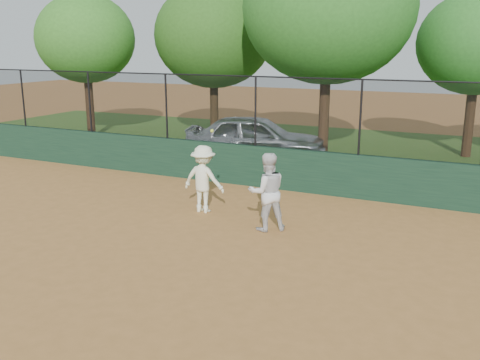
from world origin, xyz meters
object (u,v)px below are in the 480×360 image
at_px(tree_3, 477,43).
at_px(tree_2, 328,8).
at_px(tree_1, 213,35).
at_px(player_second, 267,192).
at_px(tree_0, 85,39).
at_px(parked_car, 255,138).
at_px(player_main, 204,179).

bearing_deg(tree_3, tree_2, -147.09).
bearing_deg(tree_2, tree_1, 159.61).
bearing_deg(player_second, tree_3, -145.17).
bearing_deg(tree_0, tree_1, 18.01).
height_order(tree_1, tree_3, tree_1).
xyz_separation_m(parked_car, tree_3, (6.72, 4.15, 3.24)).
bearing_deg(tree_3, parked_car, -148.30).
bearing_deg(player_second, tree_1, -92.60).
bearing_deg(player_main, player_second, -16.37).
bearing_deg(tree_2, tree_3, 32.91).
bearing_deg(parked_car, player_second, -171.03).
bearing_deg(tree_1, player_second, -56.33).
bearing_deg(parked_car, player_main, 174.58).
distance_m(player_second, tree_3, 11.64).
bearing_deg(player_main, parked_car, 101.28).
height_order(player_main, tree_1, tree_1).
bearing_deg(parked_car, tree_3, -75.00).
height_order(parked_car, player_second, player_second).
xyz_separation_m(parked_car, player_second, (3.10, -6.44, 0.05)).
distance_m(parked_car, player_main, 5.99).
bearing_deg(parked_car, tree_2, -77.75).
relative_size(parked_car, tree_1, 0.75).
relative_size(player_main, tree_1, 0.33).
bearing_deg(parked_car, tree_0, 63.59).
distance_m(player_main, tree_3, 11.91).
distance_m(parked_car, tree_0, 9.37).
relative_size(player_main, tree_3, 0.36).
bearing_deg(tree_1, player_main, -63.65).
height_order(tree_0, tree_3, tree_0).
relative_size(tree_1, tree_3, 1.11).
bearing_deg(tree_3, tree_0, -170.07).
height_order(player_second, tree_1, tree_1).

